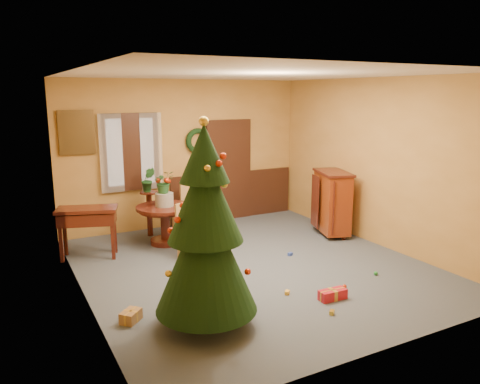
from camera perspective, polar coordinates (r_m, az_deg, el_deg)
room_envelope at (r=9.51m, az=-5.40°, el=2.73°), size 5.50×5.50×5.50m
dining_table at (r=8.37m, az=-9.13°, el=-3.07°), size 1.00×1.00×0.69m
urn at (r=8.30m, az=-9.21°, el=-0.91°), size 0.32×0.32×0.23m
centerpiece_plant at (r=8.23m, az=-9.28°, el=1.22°), size 0.35×0.31×0.39m
chair_near at (r=7.65m, az=-6.18°, el=-4.43°), size 0.50×0.50×0.90m
chair_far at (r=9.08m, az=-6.38°, el=-1.38°), size 0.50×0.50×1.02m
guitar at (r=7.34m, az=-4.04°, el=-5.52°), size 0.46×0.61×0.84m
plant_stand at (r=8.89m, az=-10.99°, el=-1.98°), size 0.33×0.33×0.84m
stand_plant at (r=8.77m, az=-11.13°, el=1.49°), size 0.30×0.27×0.46m
christmas_tree at (r=5.20m, az=-4.23°, el=-4.80°), size 1.16×1.16×2.40m
writing_desk at (r=7.94m, az=-18.10°, el=-3.27°), size 1.04×0.74×0.83m
sideboard at (r=8.95m, az=11.17°, el=-1.08°), size 0.77×1.06×1.21m
gift_a at (r=5.80m, az=-7.54°, el=-14.28°), size 0.37×0.34×0.16m
gift_b at (r=5.89m, az=-4.09°, el=-13.47°), size 0.28×0.28×0.22m
gift_c at (r=5.82m, az=-13.16°, el=-14.53°), size 0.30×0.30×0.14m
gift_d at (r=6.34m, az=11.22°, el=-12.16°), size 0.38×0.17×0.13m
toy_a at (r=7.84m, az=6.13°, el=-7.53°), size 0.09×0.07×0.05m
toy_b at (r=7.28m, az=16.22°, el=-9.50°), size 0.06×0.06×0.06m
toy_c at (r=6.41m, az=5.77°, el=-12.09°), size 0.09×0.09×0.05m
toy_d at (r=6.71m, az=12.61°, el=-11.18°), size 0.06×0.06×0.06m
toy_e at (r=5.97m, az=11.14°, el=-14.20°), size 0.09×0.09×0.05m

